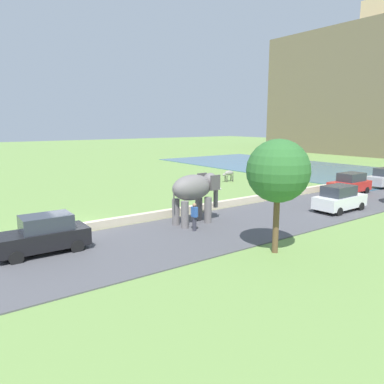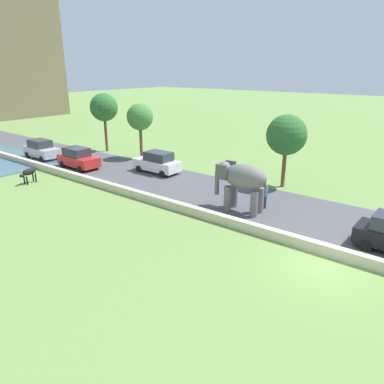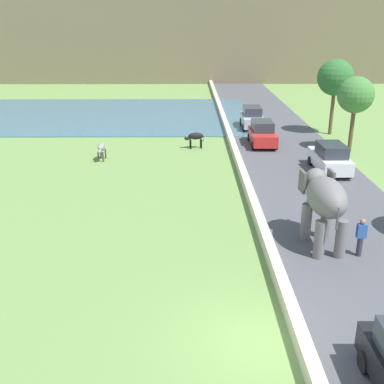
{
  "view_description": "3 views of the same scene",
  "coord_description": "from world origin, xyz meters",
  "px_view_note": "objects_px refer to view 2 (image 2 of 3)",
  "views": [
    {
      "loc": [
        20.73,
        -6.59,
        5.93
      ],
      "look_at": [
        1.57,
        7.31,
        1.54
      ],
      "focal_mm": 34.94,
      "sensor_mm": 36.0,
      "label": 1
    },
    {
      "loc": [
        -14.71,
        -4.28,
        8.37
      ],
      "look_at": [
        1.38,
        8.32,
        1.35
      ],
      "focal_mm": 34.18,
      "sensor_mm": 36.0,
      "label": 2
    },
    {
      "loc": [
        -1.99,
        -11.17,
        8.84
      ],
      "look_at": [
        -1.84,
        7.93,
        1.74
      ],
      "focal_mm": 43.91,
      "sensor_mm": 36.0,
      "label": 3
    }
  ],
  "objects_px": {
    "car_white": "(157,162)",
    "cow_black": "(29,173)",
    "car_red": "(78,158)",
    "person_beside_elephant": "(265,196)",
    "car_silver": "(41,149)",
    "elephant": "(241,179)"
  },
  "relations": [
    {
      "from": "person_beside_elephant",
      "to": "car_red",
      "type": "bearing_deg",
      "value": 94.21
    },
    {
      "from": "person_beside_elephant",
      "to": "elephant",
      "type": "bearing_deg",
      "value": 142.45
    },
    {
      "from": "car_red",
      "to": "car_silver",
      "type": "height_order",
      "value": "same"
    },
    {
      "from": "person_beside_elephant",
      "to": "car_silver",
      "type": "distance_m",
      "value": 23.06
    },
    {
      "from": "car_white",
      "to": "cow_black",
      "type": "xyz_separation_m",
      "value": [
        -8.09,
        5.64,
        -0.06
      ]
    },
    {
      "from": "car_red",
      "to": "car_silver",
      "type": "relative_size",
      "value": 1.0
    },
    {
      "from": "cow_black",
      "to": "car_silver",
      "type": "bearing_deg",
      "value": 53.12
    },
    {
      "from": "cow_black",
      "to": "elephant",
      "type": "bearing_deg",
      "value": -72.35
    },
    {
      "from": "elephant",
      "to": "car_red",
      "type": "height_order",
      "value": "elephant"
    },
    {
      "from": "elephant",
      "to": "car_silver",
      "type": "distance_m",
      "value": 22.07
    },
    {
      "from": "person_beside_elephant",
      "to": "car_red",
      "type": "distance_m",
      "value": 17.27
    },
    {
      "from": "car_silver",
      "to": "person_beside_elephant",
      "type": "bearing_deg",
      "value": -86.85
    },
    {
      "from": "elephant",
      "to": "car_white",
      "type": "xyz_separation_m",
      "value": [
        3.16,
        9.82,
        -1.14
      ]
    },
    {
      "from": "car_silver",
      "to": "cow_black",
      "type": "distance_m",
      "value": 8.23
    },
    {
      "from": "elephant",
      "to": "cow_black",
      "type": "height_order",
      "value": "elephant"
    },
    {
      "from": "car_white",
      "to": "car_red",
      "type": "relative_size",
      "value": 1.0
    },
    {
      "from": "cow_black",
      "to": "car_white",
      "type": "bearing_deg",
      "value": -34.92
    },
    {
      "from": "person_beside_elephant",
      "to": "car_silver",
      "type": "height_order",
      "value": "car_silver"
    },
    {
      "from": "person_beside_elephant",
      "to": "cow_black",
      "type": "bearing_deg",
      "value": 110.66
    },
    {
      "from": "car_white",
      "to": "car_red",
      "type": "bearing_deg",
      "value": 116.16
    },
    {
      "from": "elephant",
      "to": "car_silver",
      "type": "xyz_separation_m",
      "value": [
        0.01,
        22.04,
        -1.14
      ]
    },
    {
      "from": "car_silver",
      "to": "car_red",
      "type": "bearing_deg",
      "value": -90.0
    }
  ]
}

